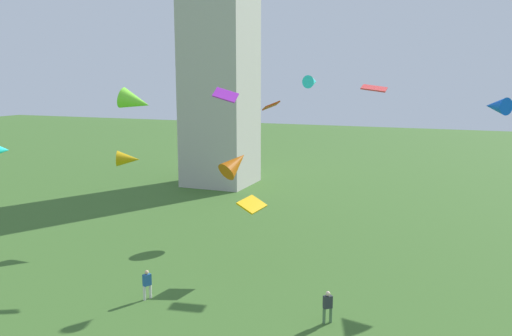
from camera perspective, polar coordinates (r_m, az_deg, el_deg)
The scene contains 11 objects.
person_2 at distance 24.75m, azimuth 8.02°, elevation -14.95°, with size 0.46×0.45×1.57m.
person_4 at distance 27.50m, azimuth -12.09°, elevation -12.45°, with size 0.39×0.47×1.57m.
kite_flying_0 at distance 31.40m, azimuth -13.32°, elevation 7.25°, with size 2.22×1.61×1.67m.
kite_flying_2 at distance 34.36m, azimuth 13.07°, elevation 8.69°, with size 1.60×1.13×0.53m.
kite_flying_3 at distance 29.94m, azimuth -0.46°, elevation -4.10°, with size 1.40×1.85×0.74m.
kite_flying_4 at distance 34.03m, azimuth 25.27°, elevation 6.28°, with size 1.81×1.81×1.08m.
kite_flying_5 at distance 32.65m, azimuth -3.42°, elevation 8.16°, with size 1.48×1.27×1.01m.
kite_flying_6 at distance 23.87m, azimuth 1.69°, elevation 6.98°, with size 1.10×1.27×0.52m.
kite_flying_7 at distance 36.80m, azimuth -2.33°, elevation 0.53°, with size 2.41×2.92×2.34m.
kite_flying_8 at distance 36.76m, azimuth -14.09°, elevation 0.98°, with size 1.93×1.71×1.19m.
kite_flying_9 at distance 32.33m, azimuth 6.30°, elevation 9.57°, with size 1.02×1.28×0.82m.
Camera 1 is at (8.38, -2.26, 11.28)m, focal length 35.76 mm.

